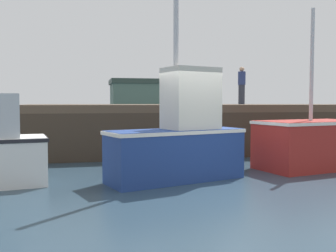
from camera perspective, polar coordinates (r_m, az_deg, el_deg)
name	(u,v)px	position (r m, az deg, el deg)	size (l,w,h in m)	color
ground	(210,185)	(8.89, 6.14, -8.63)	(120.00, 160.00, 0.10)	#283D4C
pier	(204,111)	(16.11, 5.29, 2.19)	(14.45, 8.02, 1.74)	brown
fishing_boat_near_right	(180,138)	(9.03, 1.72, -1.80)	(3.44, 2.03, 5.75)	navy
fishing_boat_mid	(310,143)	(11.32, 20.11, -2.34)	(3.19, 2.14, 4.34)	maroon
dockworker	(242,85)	(18.18, 10.74, 5.85)	(0.34, 0.34, 1.71)	#2D3342
warehouse	(148,100)	(41.98, -2.92, 3.89)	(8.11, 5.06, 4.27)	#4C6656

